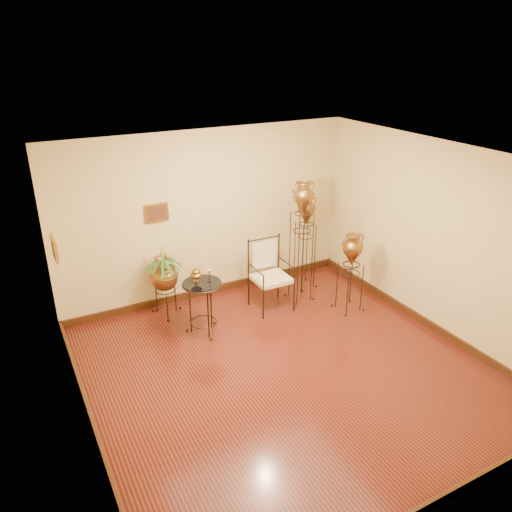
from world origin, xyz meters
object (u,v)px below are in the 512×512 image
amphora_tall (301,241)px  amphora_mid (305,242)px  side_table (203,307)px  armchair (271,276)px  planter_urn (164,274)px

amphora_tall → amphora_mid: amphora_tall is taller
amphora_mid → side_table: size_ratio=1.59×
amphora_mid → armchair: bearing=-154.8°
side_table → armchair: bearing=7.6°
amphora_tall → amphora_mid: (0.32, 0.36, -0.21)m
amphora_tall → amphora_mid: bearing=48.6°
armchair → side_table: bearing=-171.7°
planter_urn → amphora_tall: bearing=-14.1°
amphora_mid → armchair: (-0.91, -0.43, -0.26)m
amphora_mid → armchair: amphora_mid is taller
amphora_tall → armchair: 0.76m
armchair → planter_urn: bearing=159.6°
planter_urn → armchair: 1.68m
armchair → side_table: 1.27m
amphora_mid → armchair: size_ratio=1.44×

